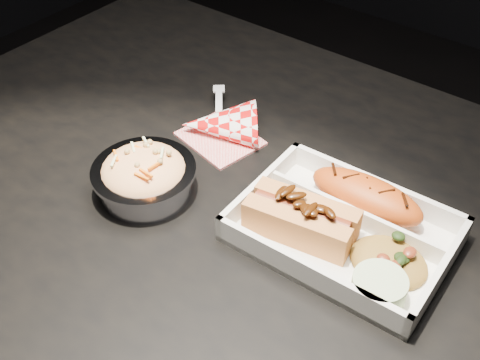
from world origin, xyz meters
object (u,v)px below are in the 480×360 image
object	(u,v)px
dining_table	(262,254)
food_tray	(343,233)
fried_pastry	(366,196)
napkin_fork	(219,125)
foil_coleslaw_cup	(144,175)
hotdog	(301,217)

from	to	relation	value
dining_table	food_tray	distance (m)	0.15
fried_pastry	napkin_fork	world-z (taller)	napkin_fork
foil_coleslaw_cup	napkin_fork	bearing A→B (deg)	91.77
hotdog	napkin_fork	bearing A→B (deg)	144.49
food_tray	napkin_fork	distance (m)	0.26
food_tray	dining_table	bearing A→B (deg)	-174.25
fried_pastry	food_tray	bearing A→B (deg)	-87.89
food_tray	napkin_fork	bearing A→B (deg)	162.03
dining_table	napkin_fork	bearing A→B (deg)	149.17
foil_coleslaw_cup	napkin_fork	distance (m)	0.16
fried_pastry	hotdog	xyz separation A→B (m)	(-0.04, -0.08, 0.00)
fried_pastry	foil_coleslaw_cup	world-z (taller)	foil_coleslaw_cup
dining_table	fried_pastry	distance (m)	0.18
food_tray	foil_coleslaw_cup	distance (m)	0.26
hotdog	dining_table	bearing A→B (deg)	158.18
hotdog	napkin_fork	distance (m)	0.23
food_tray	fried_pastry	size ratio (longest dim) A/B	1.70
fried_pastry	hotdog	bearing A→B (deg)	-116.64
fried_pastry	dining_table	bearing A→B (deg)	-146.54
food_tray	hotdog	size ratio (longest dim) A/B	1.82
food_tray	foil_coleslaw_cup	size ratio (longest dim) A/B	1.89
napkin_fork	fried_pastry	bearing A→B (deg)	46.88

